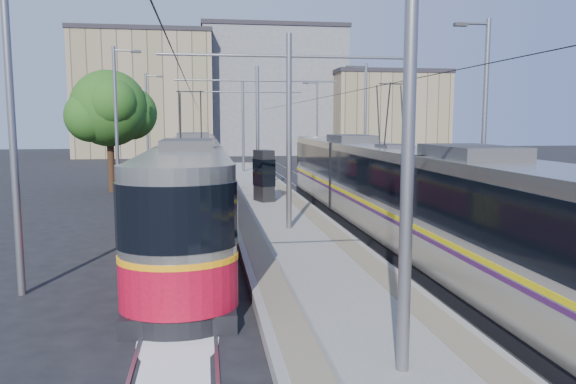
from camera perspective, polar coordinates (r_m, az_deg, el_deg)
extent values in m
plane|color=black|center=(13.14, 5.42, -11.47)|extent=(160.00, 160.00, 0.00)
cube|color=gray|center=(29.52, -2.51, -0.74)|extent=(4.00, 50.00, 0.30)
cube|color=gray|center=(29.39, -5.32, -0.49)|extent=(0.70, 50.00, 0.01)
cube|color=gray|center=(29.68, 0.27, -0.38)|extent=(0.70, 50.00, 0.01)
cube|color=gray|center=(29.41, -10.90, -1.15)|extent=(0.07, 70.00, 0.03)
cube|color=gray|center=(29.38, -8.11, -1.10)|extent=(0.07, 70.00, 0.03)
cube|color=gray|center=(29.97, 2.98, -0.88)|extent=(0.07, 70.00, 0.03)
cube|color=gray|center=(30.29, 5.64, -0.82)|extent=(0.07, 70.00, 0.03)
cube|color=silver|center=(10.02, -11.50, -17.69)|extent=(1.20, 5.00, 0.01)
cube|color=black|center=(25.43, -9.66, -1.99)|extent=(2.30, 28.89, 0.40)
cube|color=#A8A49A|center=(25.22, -9.74, 1.71)|extent=(2.40, 27.29, 2.90)
cube|color=black|center=(25.18, -9.77, 2.84)|extent=(2.43, 27.29, 1.30)
cube|color=orange|center=(25.26, -9.72, 0.81)|extent=(2.43, 27.29, 0.12)
cube|color=#B50A25|center=(25.32, -9.70, -0.32)|extent=(2.42, 27.29, 1.10)
cube|color=#2D2D30|center=(25.12, -9.82, 5.35)|extent=(1.68, 3.00, 0.30)
cube|color=black|center=(20.55, 10.54, -4.18)|extent=(2.30, 28.55, 0.40)
cube|color=#B0ADA2|center=(20.30, 10.65, 0.40)|extent=(2.40, 26.95, 2.90)
cube|color=black|center=(20.25, 10.68, 1.80)|extent=(2.43, 26.95, 1.30)
cube|color=yellow|center=(20.35, 10.62, -0.72)|extent=(2.43, 26.95, 0.12)
cube|color=#3D1448|center=(20.37, 10.61, -1.14)|extent=(2.43, 26.95, 0.10)
cube|color=#2D2D30|center=(20.18, 10.75, 4.91)|extent=(1.68, 3.00, 0.30)
cylinder|color=slate|center=(8.64, 12.10, 4.41)|extent=(0.20, 0.20, 7.00)
cylinder|color=slate|center=(20.32, 0.10, 6.04)|extent=(0.20, 0.20, 7.00)
cylinder|color=slate|center=(20.44, 0.10, 13.63)|extent=(9.20, 0.10, 0.10)
cylinder|color=slate|center=(32.23, -3.11, 6.43)|extent=(0.20, 0.20, 7.00)
cylinder|color=slate|center=(32.31, -3.14, 11.23)|extent=(9.20, 0.10, 0.10)
cylinder|color=slate|center=(44.19, -4.58, 6.61)|extent=(0.20, 0.20, 7.00)
cylinder|color=slate|center=(44.25, -4.62, 10.10)|extent=(9.20, 0.10, 0.10)
cylinder|color=black|center=(29.12, -9.73, 9.71)|extent=(0.02, 70.00, 0.02)
cylinder|color=black|center=(29.86, 4.42, 9.73)|extent=(0.02, 70.00, 0.02)
cylinder|color=slate|center=(14.78, -26.22, 5.68)|extent=(0.18, 0.18, 8.00)
cylinder|color=slate|center=(30.42, -17.04, 6.47)|extent=(0.18, 0.18, 8.00)
cube|color=#2D2D30|center=(30.48, -15.20, 13.60)|extent=(0.50, 0.22, 0.12)
cylinder|color=slate|center=(46.30, -14.12, 6.69)|extent=(0.18, 0.18, 8.00)
cube|color=#2D2D30|center=(46.35, -12.88, 11.36)|extent=(0.50, 0.22, 0.12)
cylinder|color=slate|center=(22.68, 19.31, 6.26)|extent=(0.18, 0.18, 8.00)
cube|color=#2D2D30|center=(22.47, 17.13, 15.95)|extent=(0.50, 0.22, 0.12)
cylinder|color=slate|center=(37.59, 7.84, 6.78)|extent=(0.18, 0.18, 8.00)
cube|color=#2D2D30|center=(37.47, 6.29, 12.55)|extent=(0.50, 0.22, 0.12)
cylinder|color=slate|center=(53.14, 2.97, 6.92)|extent=(0.18, 0.18, 8.00)
cube|color=#2D2D30|center=(53.05, 1.81, 10.98)|extent=(0.50, 0.22, 0.12)
cube|color=black|center=(27.63, -2.46, 1.67)|extent=(0.99, 1.25, 2.52)
cube|color=black|center=(27.61, -2.46, 2.01)|extent=(1.05, 1.31, 1.31)
cylinder|color=#382314|center=(35.23, -17.51, 2.43)|extent=(0.41, 0.41, 3.01)
sphere|color=#164D16|center=(35.14, -17.73, 8.09)|extent=(4.51, 4.51, 4.51)
sphere|color=#164D16|center=(35.72, -15.72, 7.69)|extent=(3.20, 3.20, 3.20)
cube|color=gray|center=(72.49, -14.18, 9.32)|extent=(16.00, 12.00, 14.46)
cube|color=#262328|center=(73.18, -14.37, 15.18)|extent=(16.32, 12.24, 0.50)
cube|color=gray|center=(76.71, -1.74, 9.91)|extent=(18.00, 14.00, 15.81)
cube|color=#262328|center=(77.53, -1.76, 15.94)|extent=(18.36, 14.28, 0.50)
cube|color=gray|center=(73.78, 9.80, 7.68)|extent=(14.00, 10.00, 10.06)
cube|color=#262328|center=(74.03, 9.88, 11.78)|extent=(14.28, 10.20, 0.50)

